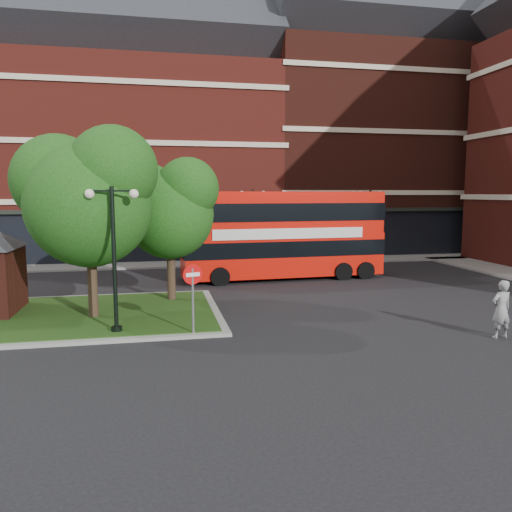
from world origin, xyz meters
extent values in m
plane|color=black|center=(0.00, 0.00, 0.00)|extent=(120.00, 120.00, 0.00)
cube|color=slate|center=(0.00, 16.50, 0.06)|extent=(44.00, 3.00, 0.12)
cube|color=maroon|center=(-8.00, 24.00, 7.00)|extent=(26.00, 12.00, 14.00)
cube|color=#471911|center=(14.00, 24.00, 8.00)|extent=(18.00, 12.00, 16.00)
cube|color=gray|center=(-8.00, 3.00, 0.06)|extent=(12.60, 7.60, 0.12)
cube|color=#19380F|center=(-8.00, 3.00, 0.07)|extent=(12.00, 7.00, 0.15)
cylinder|color=#2D2116|center=(-6.50, 2.50, 1.96)|extent=(0.36, 0.36, 3.92)
sphere|color=#114712|center=(-6.50, 2.50, 4.34)|extent=(4.60, 4.60, 4.60)
sphere|color=#114712|center=(-7.65, 3.19, 5.25)|extent=(3.45, 3.45, 3.45)
sphere|color=#114712|center=(-5.58, 2.04, 5.60)|extent=(3.22, 3.22, 3.22)
cylinder|color=#2D2116|center=(-3.50, 5.00, 1.74)|extent=(0.36, 0.36, 3.47)
sphere|color=#114712|center=(-3.50, 5.00, 3.84)|extent=(3.80, 3.80, 3.80)
sphere|color=#114712|center=(-4.45, 5.57, 4.65)|extent=(2.85, 2.85, 2.85)
sphere|color=#114712|center=(-2.74, 4.62, 4.96)|extent=(2.66, 2.66, 2.66)
cylinder|color=black|center=(-5.50, 0.20, 2.50)|extent=(0.14, 0.14, 5.00)
cylinder|color=black|center=(-5.50, 0.20, 0.15)|extent=(0.36, 0.36, 0.30)
cube|color=black|center=(-5.50, 0.20, 4.85)|extent=(1.40, 0.06, 0.06)
sphere|color=#F2EACC|center=(-6.20, 0.20, 4.75)|extent=(0.32, 0.32, 0.32)
sphere|color=#F2EACC|center=(-4.80, 0.20, 4.75)|extent=(0.32, 0.32, 0.32)
cylinder|color=black|center=(2.00, 14.50, 2.50)|extent=(0.14, 0.14, 5.00)
cylinder|color=black|center=(2.00, 14.50, 0.15)|extent=(0.36, 0.36, 0.30)
cube|color=black|center=(2.00, 14.50, 4.85)|extent=(1.40, 0.06, 0.06)
sphere|color=#F2EACC|center=(1.30, 14.50, 4.75)|extent=(0.32, 0.32, 0.32)
sphere|color=#F2EACC|center=(2.70, 14.50, 4.75)|extent=(0.32, 0.32, 0.32)
cylinder|color=black|center=(10.00, 14.50, 2.50)|extent=(0.14, 0.14, 5.00)
cylinder|color=black|center=(10.00, 14.50, 0.15)|extent=(0.36, 0.36, 0.30)
cube|color=black|center=(10.00, 14.50, 4.85)|extent=(1.40, 0.06, 0.06)
sphere|color=#F2EACC|center=(9.30, 14.50, 4.75)|extent=(0.32, 0.32, 0.32)
sphere|color=#F2EACC|center=(10.70, 14.50, 4.75)|extent=(0.32, 0.32, 0.32)
cube|color=red|center=(2.82, 9.98, 1.52)|extent=(11.27, 3.11, 2.13)
cube|color=red|center=(2.82, 9.98, 3.65)|extent=(11.15, 3.08, 2.13)
cube|color=black|center=(2.82, 9.98, 3.76)|extent=(11.27, 3.11, 0.96)
cube|color=silver|center=(2.89, 8.69, 2.64)|extent=(8.35, 0.47, 0.56)
imported|color=gray|center=(7.00, -2.68, 0.97)|extent=(0.74, 0.51, 1.94)
imported|color=#ACAEB4|center=(0.11, 14.51, 0.77)|extent=(4.61, 2.11, 1.53)
imported|color=white|center=(6.40, 16.00, 0.68)|extent=(4.14, 1.48, 1.36)
cylinder|color=slate|center=(-2.97, -0.50, 1.16)|extent=(0.08, 0.08, 2.32)
cylinder|color=red|center=(-2.97, -0.50, 2.11)|extent=(0.66, 0.24, 0.67)
cube|color=white|center=(-2.97, -0.50, 2.11)|extent=(0.47, 0.18, 0.13)
camera|label=1|loc=(-4.14, -16.83, 4.79)|focal=35.00mm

